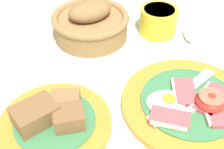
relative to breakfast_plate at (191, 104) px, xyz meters
The scene contains 6 objects.
ground_plane 0.08m from the breakfast_plate, 169.54° to the left, with size 3.00×3.00×0.00m, color #B7CCB7.
breakfast_plate is the anchor object (origin of this frame).
bread_plate 0.24m from the breakfast_plate, behind, with size 0.19×0.19×0.05m.
sugar_cup 0.25m from the breakfast_plate, 83.77° to the left, with size 0.09×0.09×0.06m.
bread_basket 0.30m from the breakfast_plate, 115.97° to the left, with size 0.18×0.18×0.09m.
teaspoon_by_saucer 0.26m from the breakfast_plate, 66.78° to the left, with size 0.08×0.19×0.01m.
Camera 1 is at (-0.15, -0.36, 0.42)m, focal length 50.00 mm.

